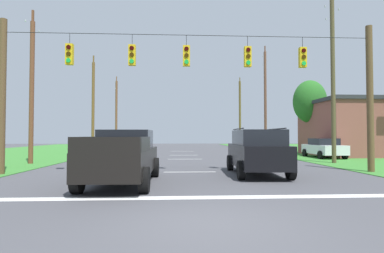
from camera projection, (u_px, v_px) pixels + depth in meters
ground_plane at (208, 223)px, 6.09m from camera, size 120.00×120.00×0.00m
stop_bar_stripe at (199, 197)px, 8.53m from camera, size 15.00×0.45×0.01m
lane_dash_0 at (190, 172)px, 14.52m from camera, size 2.50×0.15×0.01m
lane_dash_1 at (185, 159)px, 22.43m from camera, size 2.50×0.15×0.01m
lane_dash_2 at (184, 155)px, 26.91m from camera, size 2.50×0.15×0.01m
lane_dash_3 at (182, 151)px, 33.64m from camera, size 2.50×0.15×0.01m
overhead_signal_span at (191, 87)px, 14.09m from camera, size 17.31×0.31×7.00m
pickup_truck at (123, 157)px, 11.09m from camera, size 2.36×5.44×1.95m
suv_black at (257, 151)px, 13.56m from camera, size 2.39×4.88×2.05m
distant_car_crossing_white at (324, 148)px, 23.67m from camera, size 2.09×4.34×1.52m
utility_pole_mid_right at (333, 73)px, 19.23m from camera, size 0.26×1.89×11.35m
utility_pole_far_right at (265, 99)px, 33.46m from camera, size 0.29×1.88×11.63m
utility_pole_near_left at (240, 113)px, 46.67m from camera, size 0.32×1.64×10.67m
utility_pole_far_left at (32, 89)px, 18.75m from camera, size 0.27×1.84×9.51m
utility_pole_distant_right at (93, 106)px, 31.30m from camera, size 0.29×1.86×9.99m
utility_pole_distant_left at (116, 113)px, 44.64m from camera, size 0.32×1.80×10.41m
tree_roadside_right at (310, 102)px, 28.13m from camera, size 2.99×2.99×6.84m
roadside_store at (367, 128)px, 26.74m from camera, size 9.79×8.51×5.22m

